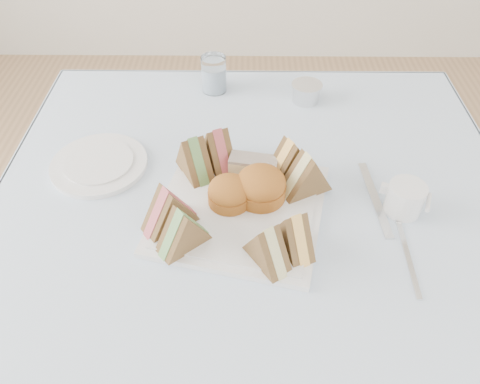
{
  "coord_description": "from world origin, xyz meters",
  "views": [
    {
      "loc": [
        -0.02,
        -0.61,
        1.38
      ],
      "look_at": [
        -0.03,
        -0.0,
        0.8
      ],
      "focal_mm": 35.0,
      "sensor_mm": 36.0,
      "label": 1
    }
  ],
  "objects_px": {
    "serving_plate": "(240,209)",
    "creamer_jug": "(405,198)",
    "table": "(251,316)",
    "water_glass": "(214,74)"
  },
  "relations": [
    {
      "from": "serving_plate",
      "to": "creamer_jug",
      "type": "bearing_deg",
      "value": 14.16
    },
    {
      "from": "table",
      "to": "water_glass",
      "type": "height_order",
      "value": "water_glass"
    },
    {
      "from": "water_glass",
      "to": "creamer_jug",
      "type": "distance_m",
      "value": 0.56
    },
    {
      "from": "serving_plate",
      "to": "water_glass",
      "type": "xyz_separation_m",
      "value": [
        -0.07,
        0.42,
        0.04
      ]
    },
    {
      "from": "water_glass",
      "to": "creamer_jug",
      "type": "relative_size",
      "value": 1.31
    },
    {
      "from": "water_glass",
      "to": "serving_plate",
      "type": "bearing_deg",
      "value": -80.73
    },
    {
      "from": "table",
      "to": "serving_plate",
      "type": "bearing_deg",
      "value": -172.39
    },
    {
      "from": "table",
      "to": "creamer_jug",
      "type": "distance_m",
      "value": 0.49
    },
    {
      "from": "water_glass",
      "to": "creamer_jug",
      "type": "height_order",
      "value": "water_glass"
    },
    {
      "from": "serving_plate",
      "to": "creamer_jug",
      "type": "relative_size",
      "value": 4.36
    }
  ]
}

